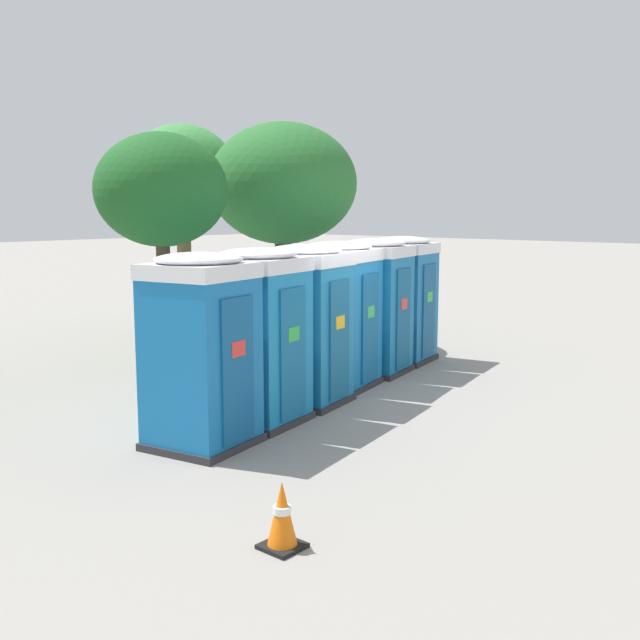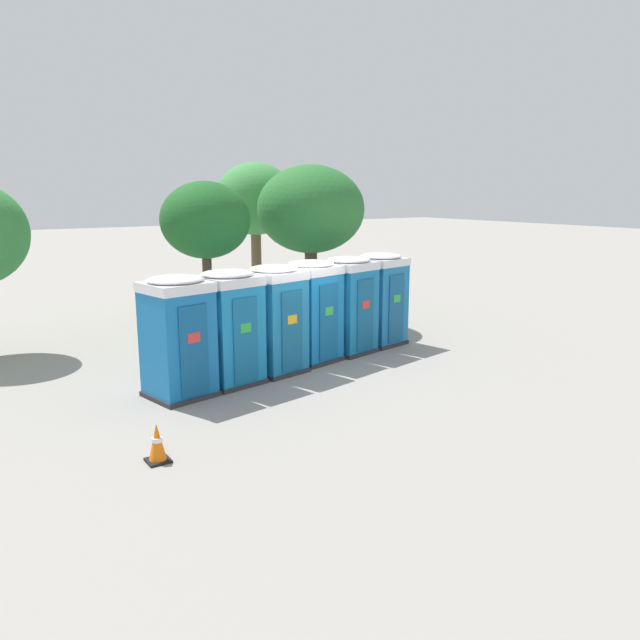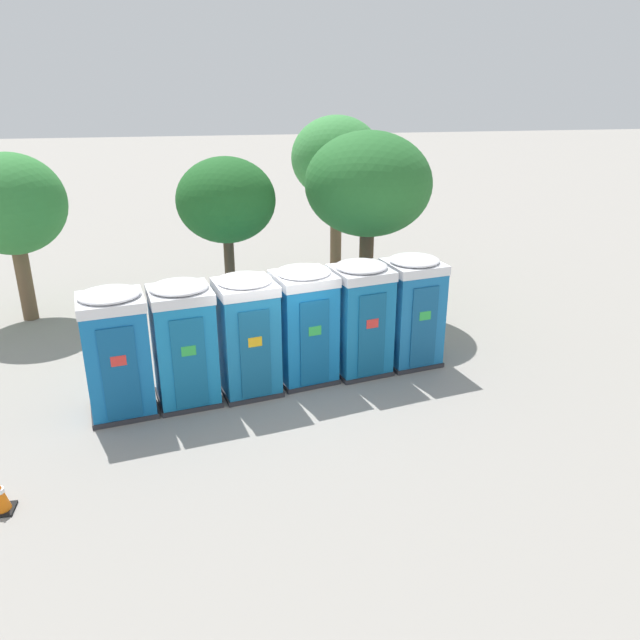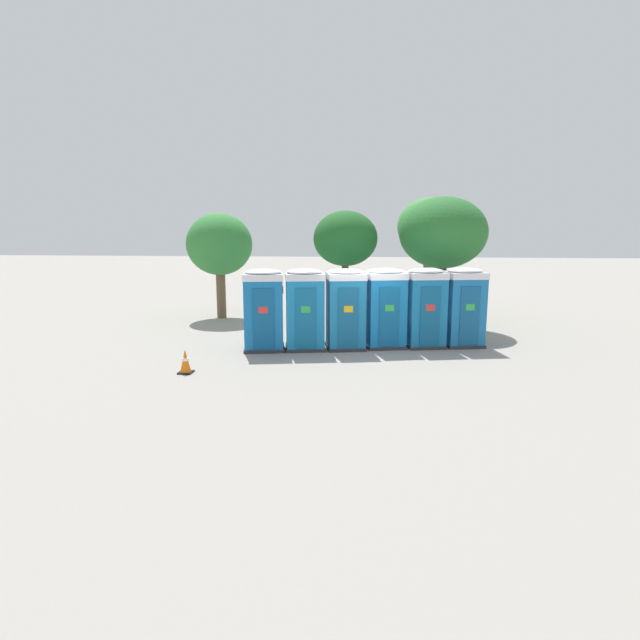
% 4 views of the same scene
% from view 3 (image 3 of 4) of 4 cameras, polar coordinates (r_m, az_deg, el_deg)
% --- Properties ---
extents(ground_plane, '(120.00, 120.00, 0.00)m').
position_cam_3_polar(ground_plane, '(13.63, -3.91, -5.80)').
color(ground_plane, gray).
extents(portapotty_0, '(1.44, 1.41, 2.54)m').
position_cam_3_polar(portapotty_0, '(12.61, -18.10, -2.78)').
color(portapotty_0, '#2D2D33').
rests_on(portapotty_0, ground).
extents(portapotty_1, '(1.41, 1.40, 2.54)m').
position_cam_3_polar(portapotty_1, '(12.69, -12.34, -2.03)').
color(portapotty_1, '#2D2D33').
rests_on(portapotty_1, ground).
extents(portapotty_2, '(1.40, 1.41, 2.54)m').
position_cam_3_polar(portapotty_2, '(12.87, -6.68, -1.30)').
color(portapotty_2, '#2D2D33').
rests_on(portapotty_2, ground).
extents(portapotty_3, '(1.47, 1.45, 2.54)m').
position_cam_3_polar(portapotty_3, '(13.31, -1.46, -0.37)').
color(portapotty_3, '#2D2D33').
rests_on(portapotty_3, ground).
extents(portapotty_4, '(1.43, 1.43, 2.54)m').
position_cam_3_polar(portapotty_4, '(13.71, 3.68, 0.26)').
color(portapotty_4, '#2D2D33').
rests_on(portapotty_4, ground).
extents(portapotty_5, '(1.41, 1.41, 2.54)m').
position_cam_3_polar(portapotty_5, '(14.27, 8.37, 0.93)').
color(portapotty_5, '#2D2D33').
rests_on(portapotty_5, ground).
extents(street_tree_0, '(2.75, 2.75, 5.14)m').
position_cam_3_polar(street_tree_0, '(19.47, 1.52, 14.48)').
color(street_tree_0, brown).
rests_on(street_tree_0, ground).
extents(street_tree_1, '(2.40, 2.40, 4.45)m').
position_cam_3_polar(street_tree_1, '(15.50, -8.58, 10.68)').
color(street_tree_1, '#4C3826').
rests_on(street_tree_1, ground).
extents(street_tree_2, '(2.77, 2.77, 4.45)m').
position_cam_3_polar(street_tree_2, '(18.10, -26.41, 9.37)').
color(street_tree_2, brown).
rests_on(street_tree_2, ground).
extents(street_tree_3, '(3.27, 3.27, 4.97)m').
position_cam_3_polar(street_tree_3, '(16.38, 4.43, 12.19)').
color(street_tree_3, '#4C3826').
rests_on(street_tree_3, ground).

